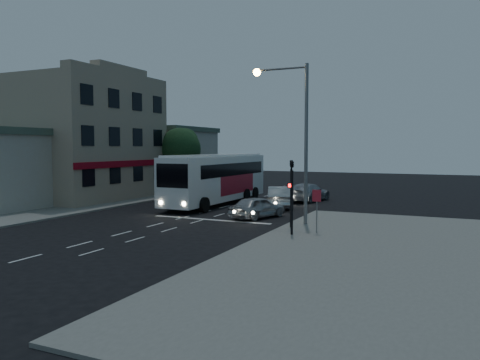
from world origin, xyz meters
The scene contains 15 objects.
ground centered at (0.00, 0.00, 0.00)m, with size 120.00×120.00×0.00m, color black.
sidewalk_near centered at (13.00, -4.00, 0.06)m, with size 12.00×24.00×0.12m, color slate.
sidewalk_far centered at (-13.00, 8.00, 0.06)m, with size 12.00×50.00×0.12m, color slate.
road_markings centered at (1.29, 3.31, 0.00)m, with size 8.00×30.55×0.01m.
tour_bus centered at (-1.21, 9.07, 2.12)m, with size 3.04×12.80×3.92m.
car_suv centered at (4.39, 3.80, 0.70)m, with size 1.65×4.10×1.40m, color #ABABAF.
car_sedan_a centered at (3.94, 9.25, 0.79)m, with size 1.67×4.80×1.58m, color silver.
car_sedan_b centered at (4.69, 14.20, 0.74)m, with size 2.07×5.10×1.48m, color #9EA3AC.
traffic_signal_main centered at (7.60, 0.78, 2.42)m, with size 0.25×0.35×4.10m.
traffic_signal_side centered at (8.30, -1.20, 2.42)m, with size 0.18×0.15×4.10m.
regulatory_sign centered at (9.30, -0.24, 1.60)m, with size 0.45×0.12×2.20m.
streetlight centered at (7.34, 2.20, 5.73)m, with size 3.32×0.44×9.00m.
main_building centered at (-13.96, 8.00, 5.16)m, with size 10.12×12.00×11.00m.
low_building_north centered at (-13.50, 20.00, 3.39)m, with size 9.40×9.40×6.50m.
street_tree centered at (-8.21, 15.02, 4.50)m, with size 4.00×4.00×6.20m.
Camera 1 is at (15.48, -23.28, 4.46)m, focal length 35.00 mm.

